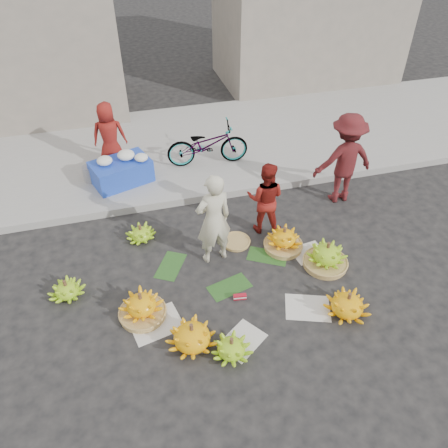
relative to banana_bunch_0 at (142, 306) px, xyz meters
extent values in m
plane|color=black|center=(1.46, 0.40, -0.20)|extent=(80.00, 80.00, 0.00)
cube|color=gray|center=(1.46, 2.60, -0.12)|extent=(40.00, 0.25, 0.15)
cube|color=gray|center=(1.46, 4.70, -0.14)|extent=(40.00, 4.00, 0.12)
cylinder|color=#A68146|center=(0.00, 0.00, -0.15)|extent=(0.67, 0.67, 0.09)
cylinder|color=#4F321F|center=(0.00, 0.00, 0.20)|extent=(0.05, 0.05, 0.12)
cylinder|color=#4F321F|center=(1.05, -0.96, 0.07)|extent=(0.05, 0.05, 0.12)
cylinder|color=#4F321F|center=(0.59, -0.68, 0.17)|extent=(0.05, 0.05, 0.12)
cylinder|color=#4F321F|center=(2.85, -0.72, 0.14)|extent=(0.05, 0.05, 0.12)
cylinder|color=#A68146|center=(2.99, 0.26, -0.15)|extent=(0.71, 0.71, 0.09)
cylinder|color=#4F321F|center=(2.99, 0.26, 0.22)|extent=(0.05, 0.05, 0.12)
cylinder|color=#A68146|center=(2.49, 0.83, -0.15)|extent=(0.64, 0.64, 0.09)
cylinder|color=#4F321F|center=(2.49, 0.83, 0.19)|extent=(0.05, 0.05, 0.12)
cylinder|color=#4F321F|center=(-1.04, 0.67, 0.06)|extent=(0.05, 0.05, 0.12)
cylinder|color=#4F321F|center=(0.18, 1.69, 0.06)|extent=(0.05, 0.05, 0.12)
cylinder|color=#A68146|center=(1.75, 1.16, -0.17)|extent=(0.47, 0.47, 0.05)
cube|color=#AC1223|center=(1.44, -0.07, -0.15)|extent=(0.20, 0.09, 0.08)
imported|color=beige|center=(1.29, 0.90, 0.61)|extent=(0.65, 0.49, 1.61)
imported|color=maroon|center=(2.33, 1.40, 0.48)|extent=(0.82, 0.75, 1.35)
imported|color=maroon|center=(4.05, 1.92, 0.68)|extent=(1.15, 0.67, 1.76)
cube|color=#1C3DB9|center=(0.03, 3.44, 0.16)|extent=(1.28, 1.02, 0.47)
ellipsoid|color=white|center=(-0.24, 3.40, 0.47)|extent=(0.30, 0.30, 0.16)
ellipsoid|color=white|center=(0.17, 3.49, 0.48)|extent=(0.34, 0.34, 0.18)
ellipsoid|color=white|center=(0.45, 3.35, 0.46)|extent=(0.26, 0.26, 0.14)
cylinder|color=gray|center=(-0.58, 3.66, 0.08)|extent=(0.28, 0.28, 0.32)
imported|color=maroon|center=(-0.08, 4.14, 0.62)|extent=(0.72, 0.51, 1.39)
imported|color=gray|center=(1.87, 3.69, 0.37)|extent=(0.72, 1.75, 0.90)
camera|label=1|loc=(0.06, -4.25, 4.81)|focal=35.00mm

